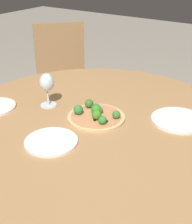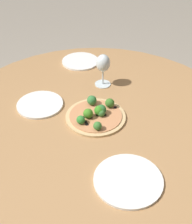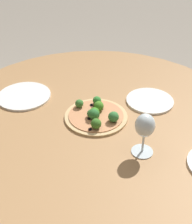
{
  "view_description": "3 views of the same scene",
  "coord_description": "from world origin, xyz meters",
  "px_view_note": "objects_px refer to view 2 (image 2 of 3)",
  "views": [
    {
      "loc": [
        -1.02,
        -0.7,
        1.44
      ],
      "look_at": [
        0.0,
        0.0,
        0.8
      ],
      "focal_mm": 50.0,
      "sensor_mm": 36.0,
      "label": 1
    },
    {
      "loc": [
        0.23,
        -1.03,
        1.62
      ],
      "look_at": [
        0.0,
        0.0,
        0.8
      ],
      "focal_mm": 50.0,
      "sensor_mm": 36.0,
      "label": 2
    },
    {
      "loc": [
        0.58,
        0.87,
        1.54
      ],
      "look_at": [
        0.0,
        0.0,
        0.8
      ],
      "focal_mm": 50.0,
      "sensor_mm": 36.0,
      "label": 3
    }
  ],
  "objects_px": {
    "wine_glass": "(103,64)",
    "plate_near": "(128,180)",
    "pizza": "(96,114)",
    "plate_side": "(40,104)",
    "plate_far": "(80,61)"
  },
  "relations": [
    {
      "from": "wine_glass",
      "to": "plate_near",
      "type": "height_order",
      "value": "wine_glass"
    },
    {
      "from": "plate_near",
      "to": "plate_far",
      "type": "xyz_separation_m",
      "value": [
        -0.38,
        0.78,
        0.0
      ]
    },
    {
      "from": "wine_glass",
      "to": "plate_far",
      "type": "distance_m",
      "value": 0.28
    },
    {
      "from": "pizza",
      "to": "plate_near",
      "type": "xyz_separation_m",
      "value": [
        0.18,
        -0.32,
        -0.01
      ]
    },
    {
      "from": "pizza",
      "to": "plate_side",
      "type": "bearing_deg",
      "value": 174.14
    },
    {
      "from": "plate_far",
      "to": "wine_glass",
      "type": "bearing_deg",
      "value": -49.54
    },
    {
      "from": "pizza",
      "to": "plate_side",
      "type": "height_order",
      "value": "pizza"
    },
    {
      "from": "plate_near",
      "to": "plate_side",
      "type": "height_order",
      "value": "same"
    },
    {
      "from": "pizza",
      "to": "wine_glass",
      "type": "bearing_deg",
      "value": 95.36
    },
    {
      "from": "wine_glass",
      "to": "plate_near",
      "type": "relative_size",
      "value": 0.68
    },
    {
      "from": "pizza",
      "to": "plate_far",
      "type": "xyz_separation_m",
      "value": [
        -0.19,
        0.46,
        -0.01
      ]
    },
    {
      "from": "plate_near",
      "to": "pizza",
      "type": "bearing_deg",
      "value": 119.89
    },
    {
      "from": "wine_glass",
      "to": "plate_side",
      "type": "xyz_separation_m",
      "value": [
        -0.25,
        -0.24,
        -0.11
      ]
    },
    {
      "from": "plate_near",
      "to": "plate_side",
      "type": "xyz_separation_m",
      "value": [
        -0.45,
        0.35,
        0.0
      ]
    },
    {
      "from": "plate_near",
      "to": "plate_side",
      "type": "bearing_deg",
      "value": 142.48
    }
  ]
}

